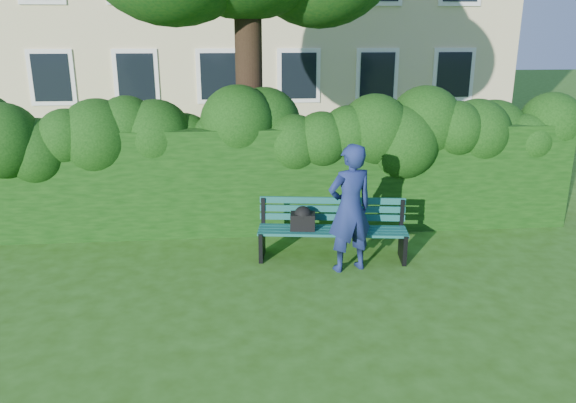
{
  "coord_description": "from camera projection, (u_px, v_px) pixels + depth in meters",
  "views": [
    {
      "loc": [
        -0.72,
        -7.15,
        3.35
      ],
      "look_at": [
        0.0,
        0.6,
        0.95
      ],
      "focal_mm": 35.0,
      "sensor_mm": 36.0,
      "label": 1
    }
  ],
  "objects": [
    {
      "name": "park_bench",
      "position": [
        331.0,
        226.0,
        8.45
      ],
      "size": [
        2.28,
        0.86,
        0.89
      ],
      "rotation": [
        0.0,
        0.0,
        -0.14
      ],
      "color": "#0D3E42",
      "rests_on": "ground"
    },
    {
      "name": "hedge",
      "position": [
        279.0,
        177.0,
        9.68
      ],
      "size": [
        10.0,
        1.0,
        1.8
      ],
      "color": "black",
      "rests_on": "ground"
    },
    {
      "name": "man_reading",
      "position": [
        350.0,
        208.0,
        7.9
      ],
      "size": [
        0.78,
        0.62,
        1.86
      ],
      "primitive_type": "imported",
      "rotation": [
        0.0,
        0.0,
        3.43
      ],
      "color": "navy",
      "rests_on": "ground"
    },
    {
      "name": "ground",
      "position": [
        292.0,
        279.0,
        7.85
      ],
      "size": [
        80.0,
        80.0,
        0.0
      ],
      "primitive_type": "plane",
      "color": "#2D5713",
      "rests_on": "ground"
    }
  ]
}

